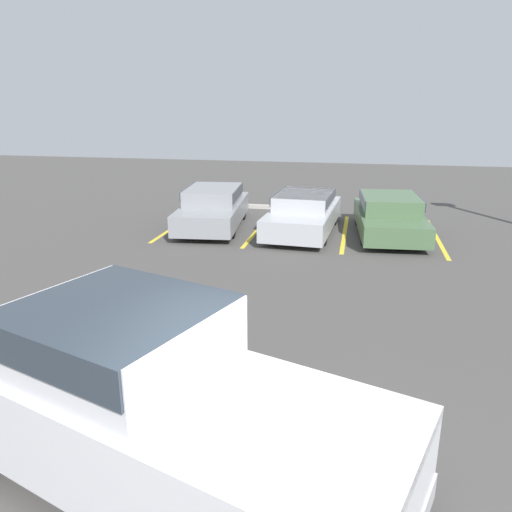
{
  "coord_description": "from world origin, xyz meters",
  "views": [
    {
      "loc": [
        0.67,
        -3.52,
        3.83
      ],
      "look_at": [
        -1.19,
        5.46,
        1.0
      ],
      "focal_mm": 35.0,
      "sensor_mm": 36.0,
      "label": 1
    }
  ],
  "objects": [
    {
      "name": "parked_sedan_a",
      "position": [
        -3.82,
        11.45,
        0.67
      ],
      "size": [
        2.18,
        4.43,
        1.27
      ],
      "rotation": [
        0.0,
        0.0,
        -1.47
      ],
      "color": "gray",
      "rests_on": "ground_plane"
    },
    {
      "name": "parked_sedan_c",
      "position": [
        1.6,
        11.56,
        0.64
      ],
      "size": [
        2.13,
        4.39,
        1.19
      ],
      "rotation": [
        0.0,
        0.0,
        -1.49
      ],
      "color": "#4C6B47",
      "rests_on": "ground_plane"
    },
    {
      "name": "parked_sedan_b",
      "position": [
        -0.94,
        11.38,
        0.64
      ],
      "size": [
        2.04,
        4.45,
        1.21
      ],
      "rotation": [
        0.0,
        0.0,
        -1.63
      ],
      "color": "#B7BABF",
      "rests_on": "ground_plane"
    },
    {
      "name": "wheel_stop_curb",
      "position": [
        -3.33,
        14.62,
        0.07
      ],
      "size": [
        1.98,
        0.2,
        0.14
      ],
      "primitive_type": "cube",
      "color": "#B7B2A8",
      "rests_on": "ground_plane"
    },
    {
      "name": "pickup_truck",
      "position": [
        -1.35,
        0.59,
        0.94
      ],
      "size": [
        5.82,
        3.63,
        1.91
      ],
      "rotation": [
        0.0,
        0.0,
        -0.33
      ],
      "color": "silver",
      "rests_on": "ground_plane"
    },
    {
      "name": "stall_stripe_b",
      "position": [
        -2.37,
        11.55,
        0.0
      ],
      "size": [
        0.12,
        4.64,
        0.01
      ],
      "primitive_type": "cube",
      "color": "yellow",
      "rests_on": "ground_plane"
    },
    {
      "name": "stall_stripe_a",
      "position": [
        -5.07,
        11.55,
        0.0
      ],
      "size": [
        0.12,
        4.64,
        0.01
      ],
      "primitive_type": "cube",
      "color": "yellow",
      "rests_on": "ground_plane"
    },
    {
      "name": "stall_stripe_c",
      "position": [
        0.32,
        11.55,
        0.0
      ],
      "size": [
        0.12,
        4.64,
        0.01
      ],
      "primitive_type": "cube",
      "color": "yellow",
      "rests_on": "ground_plane"
    },
    {
      "name": "stall_stripe_d",
      "position": [
        3.02,
        11.55,
        0.0
      ],
      "size": [
        0.12,
        4.64,
        0.01
      ],
      "primitive_type": "cube",
      "color": "yellow",
      "rests_on": "ground_plane"
    }
  ]
}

